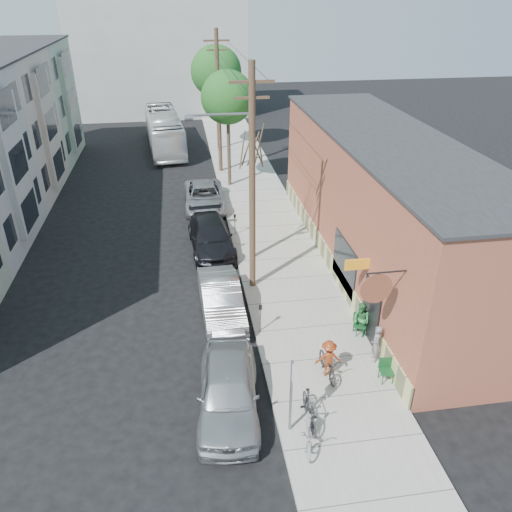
{
  "coord_description": "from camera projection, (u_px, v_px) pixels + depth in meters",
  "views": [
    {
      "loc": [
        -0.42,
        -16.25,
        12.6
      ],
      "look_at": [
        2.66,
        3.99,
        1.5
      ],
      "focal_mm": 35.0,
      "sensor_mm": 36.0,
      "label": 1
    }
  ],
  "objects": [
    {
      "name": "ground",
      "position": [
        206.0,
        340.0,
        20.18
      ],
      "size": [
        120.0,
        120.0,
        0.0
      ],
      "primitive_type": "plane",
      "color": "black"
    },
    {
      "name": "patio_chair_a",
      "position": [
        360.0,
        325.0,
        20.09
      ],
      "size": [
        0.66,
        0.66,
        0.88
      ],
      "primitive_type": null,
      "rotation": [
        0.0,
        0.0,
        -0.4
      ],
      "color": "#13441F",
      "rests_on": "sidewalk"
    },
    {
      "name": "parked_bike_b",
      "position": [
        309.0,
        432.0,
        15.19
      ],
      "size": [
        1.01,
        1.91,
        0.95
      ],
      "primitive_type": "imported",
      "rotation": [
        0.0,
        0.0,
        -0.22
      ],
      "color": "gray",
      "rests_on": "sidewalk"
    },
    {
      "name": "tree_bare",
      "position": [
        252.0,
        212.0,
        24.78
      ],
      "size": [
        0.24,
        0.24,
        5.17
      ],
      "color": "#44392C",
      "rests_on": "sidewalk"
    },
    {
      "name": "patron_green",
      "position": [
        361.0,
        320.0,
        19.85
      ],
      "size": [
        0.82,
        0.9,
        1.51
      ],
      "primitive_type": "imported",
      "rotation": [
        0.0,
        0.0,
        -1.15
      ],
      "color": "#30793D",
      "rests_on": "sidewalk"
    },
    {
      "name": "car_3",
      "position": [
        204.0,
        197.0,
        31.82
      ],
      "size": [
        2.51,
        5.44,
        1.51
      ],
      "primitive_type": "imported",
      "rotation": [
        0.0,
        0.0,
        -0.0
      ],
      "color": "#98989F",
      "rests_on": "ground"
    },
    {
      "name": "car_2",
      "position": [
        211.0,
        237.0,
        26.68
      ],
      "size": [
        2.48,
        5.49,
        1.56
      ],
      "primitive_type": "imported",
      "rotation": [
        0.0,
        0.0,
        0.05
      ],
      "color": "black",
      "rests_on": "ground"
    },
    {
      "name": "parking_meter_far",
      "position": [
        235.0,
        221.0,
        27.99
      ],
      "size": [
        0.14,
        0.14,
        1.24
      ],
      "color": "slate",
      "rests_on": "sidewalk"
    },
    {
      "name": "parked_bike_a",
      "position": [
        309.0,
        409.0,
        15.92
      ],
      "size": [
        0.55,
        1.83,
        1.09
      ],
      "primitive_type": "imported",
      "rotation": [
        0.0,
        0.0,
        -0.02
      ],
      "color": "black",
      "rests_on": "sidewalk"
    },
    {
      "name": "cafe_building",
      "position": [
        382.0,
        204.0,
        24.14
      ],
      "size": [
        6.6,
        20.2,
        6.61
      ],
      "color": "#9A4E39",
      "rests_on": "ground"
    },
    {
      "name": "car_0",
      "position": [
        228.0,
        390.0,
        16.46
      ],
      "size": [
        2.48,
        5.13,
        1.69
      ],
      "primitive_type": "imported",
      "rotation": [
        0.0,
        0.0,
        -0.1
      ],
      "color": "#9CA0A3",
      "rests_on": "ground"
    },
    {
      "name": "parking_meter_near",
      "position": [
        260.0,
        314.0,
        20.08
      ],
      "size": [
        0.14,
        0.14,
        1.24
      ],
      "color": "slate",
      "rests_on": "sidewalk"
    },
    {
      "name": "bus",
      "position": [
        164.0,
        131.0,
        43.19
      ],
      "size": [
        3.64,
        11.43,
        3.13
      ],
      "primitive_type": "imported",
      "rotation": [
        0.0,
        0.0,
        0.09
      ],
      "color": "white",
      "rests_on": "ground"
    },
    {
      "name": "sidewalk",
      "position": [
        264.0,
        220.0,
        30.27
      ],
      "size": [
        4.5,
        58.0,
        0.15
      ],
      "primitive_type": "cube",
      "color": "#A9A89D",
      "rests_on": "ground"
    },
    {
      "name": "sign_post",
      "position": [
        291.0,
        389.0,
        15.11
      ],
      "size": [
        0.07,
        0.45,
        2.8
      ],
      "color": "slate",
      "rests_on": "sidewalk"
    },
    {
      "name": "car_1",
      "position": [
        221.0,
        299.0,
        21.36
      ],
      "size": [
        1.85,
        4.83,
        1.57
      ],
      "primitive_type": "imported",
      "rotation": [
        0.0,
        0.0,
        0.04
      ],
      "color": "gray",
      "rests_on": "ground"
    },
    {
      "name": "utility_pole_far",
      "position": [
        219.0,
        101.0,
        35.78
      ],
      "size": [
        1.8,
        0.28,
        10.0
      ],
      "color": "#503A28",
      "rests_on": "sidewalk"
    },
    {
      "name": "utility_pole_near",
      "position": [
        251.0,
        179.0,
        21.1
      ],
      "size": [
        3.57,
        0.28,
        10.0
      ],
      "color": "#503A28",
      "rests_on": "sidewalk"
    },
    {
      "name": "cyclist",
      "position": [
        328.0,
        358.0,
        17.82
      ],
      "size": [
        0.98,
        0.6,
        1.47
      ],
      "primitive_type": "imported",
      "rotation": [
        0.0,
        0.0,
        3.08
      ],
      "color": "maroon",
      "rests_on": "sidewalk"
    },
    {
      "name": "tree_leafy_mid",
      "position": [
        227.0,
        98.0,
        32.69
      ],
      "size": [
        3.51,
        3.51,
        7.79
      ],
      "color": "#44392C",
      "rests_on": "sidewalk"
    },
    {
      "name": "tree_leafy_far",
      "position": [
        216.0,
        72.0,
        40.43
      ],
      "size": [
        4.13,
        4.13,
        8.43
      ],
      "color": "#44392C",
      "rests_on": "sidewalk"
    },
    {
      "name": "patron_grey",
      "position": [
        376.0,
        344.0,
        18.49
      ],
      "size": [
        0.51,
        0.64,
        1.54
      ],
      "primitive_type": "imported",
      "rotation": [
        0.0,
        0.0,
        -1.85
      ],
      "color": "slate",
      "rests_on": "sidewalk"
    },
    {
      "name": "end_cap_building",
      "position": [
        160.0,
        56.0,
        53.57
      ],
      "size": [
        18.0,
        8.0,
        12.0
      ],
      "primitive_type": "cube",
      "color": "#ACADA7",
      "rests_on": "ground"
    },
    {
      "name": "patio_chair_b",
      "position": [
        386.0,
        371.0,
        17.66
      ],
      "size": [
        0.54,
        0.54,
        0.88
      ],
      "primitive_type": null,
      "rotation": [
        0.0,
        0.0,
        -0.08
      ],
      "color": "#13441F",
      "rests_on": "sidewalk"
    },
    {
      "name": "cyclist_bike",
      "position": [
        328.0,
        364.0,
        17.95
      ],
      "size": [
        0.69,
        1.78,
        0.92
      ],
      "primitive_type": "imported",
      "rotation": [
        0.0,
        0.0,
        0.04
      ],
      "color": "black",
      "rests_on": "sidewalk"
    }
  ]
}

